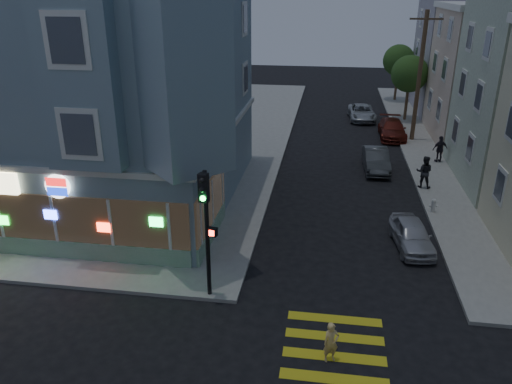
% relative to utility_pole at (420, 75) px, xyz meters
% --- Properties ---
extents(ground, '(120.00, 120.00, 0.00)m').
position_rel_utility_pole_xyz_m(ground, '(-12.00, -24.00, -4.80)').
color(ground, black).
rests_on(ground, ground).
extents(sidewalk_nw, '(33.00, 42.00, 0.15)m').
position_rel_utility_pole_xyz_m(sidewalk_nw, '(-25.50, -1.00, -4.72)').
color(sidewalk_nw, gray).
rests_on(sidewalk_nw, ground).
extents(corner_building, '(14.60, 14.60, 11.40)m').
position_rel_utility_pole_xyz_m(corner_building, '(-18.00, -13.02, 1.02)').
color(corner_building, gray).
rests_on(corner_building, sidewalk_nw).
extents(row_house_d, '(12.00, 8.60, 10.50)m').
position_rel_utility_pole_xyz_m(row_house_d, '(7.50, 10.00, 0.60)').
color(row_house_d, gray).
rests_on(row_house_d, sidewalk_ne).
extents(utility_pole, '(2.20, 0.30, 9.00)m').
position_rel_utility_pole_xyz_m(utility_pole, '(0.00, 0.00, 0.00)').
color(utility_pole, '#4C3826').
rests_on(utility_pole, sidewalk_ne).
extents(street_tree_near, '(3.00, 3.00, 5.30)m').
position_rel_utility_pole_xyz_m(street_tree_near, '(0.20, 6.00, -0.86)').
color(street_tree_near, '#4C3826').
rests_on(street_tree_near, sidewalk_ne).
extents(street_tree_far, '(3.00, 3.00, 5.30)m').
position_rel_utility_pole_xyz_m(street_tree_far, '(0.20, 14.00, -0.86)').
color(street_tree_far, '#4C3826').
rests_on(street_tree_far, sidewalk_ne).
extents(running_child, '(0.57, 0.49, 1.34)m').
position_rel_utility_pole_xyz_m(running_child, '(-5.63, -24.42, -4.13)').
color(running_child, '#E6C576').
rests_on(running_child, ground).
extents(pedestrian_a, '(1.01, 0.87, 1.82)m').
position_rel_utility_pole_xyz_m(pedestrian_a, '(-0.70, -9.68, -3.74)').
color(pedestrian_a, black).
rests_on(pedestrian_a, sidewalk_ne).
extents(pedestrian_b, '(1.07, 0.70, 1.69)m').
position_rel_utility_pole_xyz_m(pedestrian_b, '(1.00, -5.00, -3.80)').
color(pedestrian_b, '#27232B').
rests_on(pedestrian_b, sidewalk_ne).
extents(parked_car_a, '(1.87, 3.74, 1.22)m').
position_rel_utility_pole_xyz_m(parked_car_a, '(-2.24, -16.68, -4.19)').
color(parked_car_a, '#B8B9C0').
rests_on(parked_car_a, ground).
extents(parked_car_b, '(1.56, 4.13, 1.35)m').
position_rel_utility_pole_xyz_m(parked_car_b, '(-3.09, -6.82, -4.12)').
color(parked_car_b, '#3E4144').
rests_on(parked_car_b, ground).
extents(parked_car_c, '(1.88, 4.60, 1.33)m').
position_rel_utility_pole_xyz_m(parked_car_c, '(-1.39, 0.68, -4.13)').
color(parked_car_c, maroon).
rests_on(parked_car_c, ground).
extents(parked_car_d, '(2.38, 4.66, 1.26)m').
position_rel_utility_pole_xyz_m(parked_car_d, '(-3.40, 5.88, -4.17)').
color(parked_car_d, '#A8ADB3').
rests_on(parked_car_d, ground).
extents(traffic_signal, '(0.59, 0.54, 4.81)m').
position_rel_utility_pole_xyz_m(traffic_signal, '(-10.04, -21.82, -1.39)').
color(traffic_signal, black).
rests_on(traffic_signal, sidewalk_nw).
extents(fire_hydrant, '(0.40, 0.23, 0.70)m').
position_rel_utility_pole_xyz_m(fire_hydrant, '(-0.70, -13.02, -4.28)').
color(fire_hydrant, silver).
rests_on(fire_hydrant, sidewalk_ne).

